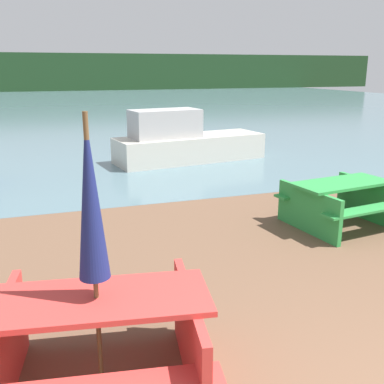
# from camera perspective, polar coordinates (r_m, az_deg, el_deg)

# --- Properties ---
(water) EXTENTS (60.00, 50.00, 0.00)m
(water) POSITION_cam_1_polar(r_m,az_deg,el_deg) (32.95, -14.51, 10.76)
(water) COLOR slate
(water) RESTS_ON ground_plane
(far_treeline) EXTENTS (80.00, 1.60, 4.00)m
(far_treeline) POSITION_cam_1_polar(r_m,az_deg,el_deg) (52.83, -16.46, 14.41)
(far_treeline) COLOR #1E3D1E
(far_treeline) RESTS_ON water
(picnic_table_red) EXTENTS (1.88, 1.63, 0.79)m
(picnic_table_red) POSITION_cam_1_polar(r_m,az_deg,el_deg) (3.66, -11.74, -17.38)
(picnic_table_red) COLOR red
(picnic_table_red) RESTS_ON ground_plane
(picnic_table_green) EXTENTS (1.73, 1.57, 0.72)m
(picnic_table_green) POSITION_cam_1_polar(r_m,az_deg,el_deg) (7.45, 18.33, -0.91)
(picnic_table_green) COLOR green
(picnic_table_green) RESTS_ON ground_plane
(umbrella_navy) EXTENTS (0.23, 0.23, 2.16)m
(umbrella_navy) POSITION_cam_1_polar(r_m,az_deg,el_deg) (3.21, -12.77, -1.14)
(umbrella_navy) COLOR brown
(umbrella_navy) RESTS_ON ground_plane
(boat) EXTENTS (4.18, 1.86, 1.40)m
(boat) POSITION_cam_1_polar(r_m,az_deg,el_deg) (12.08, -1.01, 6.33)
(boat) COLOR beige
(boat) RESTS_ON water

